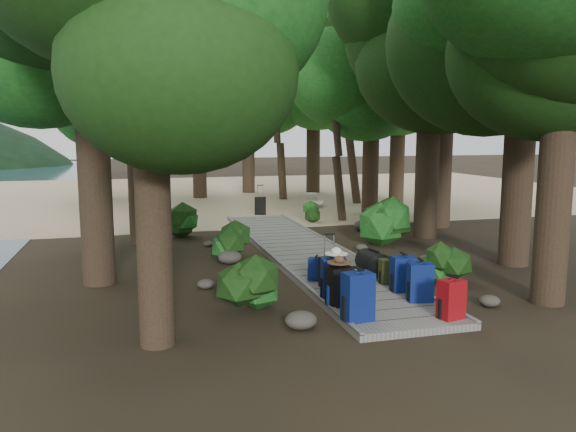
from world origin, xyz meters
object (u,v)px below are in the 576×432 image
object	(u,v)px
sun_lounger	(316,200)
duffel_right_khaki	(388,269)
backpack_right_c	(403,272)
backpack_right_b	(420,280)
lone_suitcase_on_sand	(260,206)
backpack_right_d	(389,270)
duffel_right_black	(374,263)
backpack_right_a	(451,297)
kayak	(148,205)
backpack_left_c	(334,276)
backpack_left_d	(316,268)
backpack_left_a	(358,294)
backpack_left_b	(340,284)
suitcase_on_boardwalk	(329,272)

from	to	relation	value
sun_lounger	duffel_right_khaki	bearing A→B (deg)	-77.58
backpack_right_c	duffel_right_khaki	bearing A→B (deg)	87.20
backpack_right_b	lone_suitcase_on_sand	xyz separation A→B (m)	(-0.23, 11.78, -0.14)
sun_lounger	backpack_right_d	bearing A→B (deg)	-77.95
backpack_right_d	duffel_right_khaki	xyz separation A→B (m)	(0.15, 0.36, -0.08)
duffel_right_black	sun_lounger	world-z (taller)	duffel_right_black
backpack_right_a	kayak	size ratio (longest dim) A/B	0.20
backpack_left_c	backpack_right_d	size ratio (longest dim) A/B	1.49
backpack_right_c	duffel_right_khaki	xyz separation A→B (m)	(0.14, 0.92, -0.18)
kayak	backpack_right_b	bearing A→B (deg)	-98.41
backpack_left_d	lone_suitcase_on_sand	world-z (taller)	lone_suitcase_on_sand
backpack_left_a	duffel_right_khaki	bearing A→B (deg)	48.67
backpack_right_c	backpack_right_d	bearing A→B (deg)	97.06
backpack_left_d	duffel_right_khaki	world-z (taller)	backpack_left_d
sun_lounger	backpack_right_c	bearing A→B (deg)	-77.39
backpack_right_d	kayak	world-z (taller)	backpack_right_d
backpack_left_b	lone_suitcase_on_sand	distance (m)	11.71
backpack_left_d	duffel_right_khaki	size ratio (longest dim) A/B	0.89
duffel_right_khaki	backpack_left_c	bearing A→B (deg)	-139.09
backpack_left_d	backpack_right_d	size ratio (longest dim) A/B	0.92
backpack_right_d	duffel_right_khaki	bearing A→B (deg)	72.11
backpack_right_c	sun_lounger	size ratio (longest dim) A/B	0.43
backpack_left_a	lone_suitcase_on_sand	world-z (taller)	backpack_left_a
backpack_left_b	backpack_left_c	bearing A→B (deg)	74.55
backpack_left_b	kayak	xyz separation A→B (m)	(-2.81, 14.29, -0.30)
backpack_left_c	backpack_right_c	xyz separation A→B (m)	(1.38, 0.08, -0.03)
backpack_right_d	lone_suitcase_on_sand	bearing A→B (deg)	96.35
backpack_right_a	sun_lounger	bearing A→B (deg)	66.57
backpack_right_a	duffel_right_khaki	bearing A→B (deg)	73.66
backpack_right_b	backpack_right_a	bearing A→B (deg)	-77.06
backpack_left_b	backpack_right_d	xyz separation A→B (m)	(1.42, 1.09, -0.11)
duffel_right_khaki	duffel_right_black	xyz separation A→B (m)	(-0.12, 0.42, 0.05)
backpack_left_c	backpack_right_a	bearing A→B (deg)	-39.29
backpack_right_a	backpack_right_d	size ratio (longest dim) A/B	1.30
backpack_right_c	kayak	world-z (taller)	backpack_right_c
duffel_right_khaki	duffel_right_black	distance (m)	0.44
backpack_left_b	suitcase_on_boardwalk	size ratio (longest dim) A/B	1.31
duffel_right_khaki	kayak	world-z (taller)	duffel_right_khaki
backpack_left_d	duffel_right_black	bearing A→B (deg)	32.26
backpack_left_a	backpack_right_b	size ratio (longest dim) A/B	1.13
backpack_left_d	kayak	bearing A→B (deg)	128.82
backpack_left_b	duffel_right_black	world-z (taller)	backpack_left_b
backpack_right_b	backpack_right_c	distance (m)	0.65
backpack_left_b	backpack_right_a	world-z (taller)	backpack_left_b
backpack_left_a	sun_lounger	bearing A→B (deg)	68.08
suitcase_on_boardwalk	kayak	size ratio (longest dim) A/B	0.17
backpack_right_c	duffel_right_black	world-z (taller)	backpack_right_c
backpack_left_d	backpack_right_b	size ratio (longest dim) A/B	0.66
backpack_left_d	duffel_right_black	xyz separation A→B (m)	(1.30, 0.15, -0.01)
backpack_left_d	kayak	size ratio (longest dim) A/B	0.14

